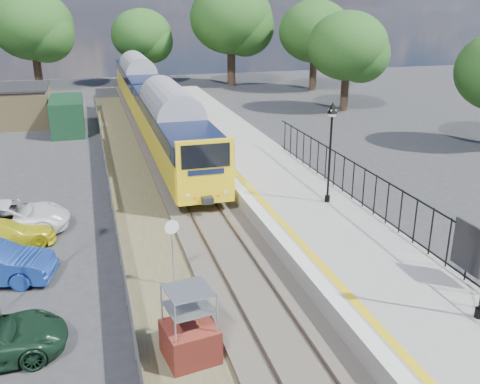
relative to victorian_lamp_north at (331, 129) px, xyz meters
name	(u,v)px	position (x,y,z in m)	size (l,w,h in m)	color
ground	(256,302)	(-5.30, -6.00, -4.30)	(120.00, 120.00, 0.00)	#2D2D30
track_bed	(189,203)	(-5.77, 3.67, -4.21)	(5.90, 80.00, 0.29)	#473F38
platform	(289,199)	(-1.10, 2.00, -3.85)	(5.00, 70.00, 0.90)	gray
platform_edge	(249,194)	(-3.16, 2.00, -3.39)	(0.90, 70.00, 0.01)	silver
victorian_lamp_north	(331,129)	(0.00, 0.00, 0.00)	(0.44, 0.44, 4.60)	black
palisade_fence	(397,209)	(1.25, -3.76, -2.46)	(0.12, 26.00, 2.00)	black
wire_fence	(109,185)	(-9.50, 6.00, -3.70)	(0.06, 52.00, 1.20)	#999EA3
outbuilding	(11,108)	(-16.21, 25.21, -2.78)	(10.80, 10.10, 3.12)	#907C51
tree_line	(146,33)	(-3.90, 36.00, 2.31)	(56.80, 43.80, 11.88)	#332319
train	(151,98)	(-5.30, 22.13, -1.96)	(2.82, 40.83, 3.51)	yellow
brick_plinth	(189,326)	(-8.01, -8.40, -3.21)	(1.61, 1.61, 2.26)	maroon
speed_sign	(172,243)	(-7.80, -4.26, -2.56)	(0.52, 0.15, 2.59)	#999EA3
car_yellow	(2,235)	(-14.02, 0.83, -3.70)	(1.68, 4.13, 1.20)	yellow
car_white	(8,218)	(-13.97, 2.36, -3.58)	(2.39, 5.18, 1.44)	white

